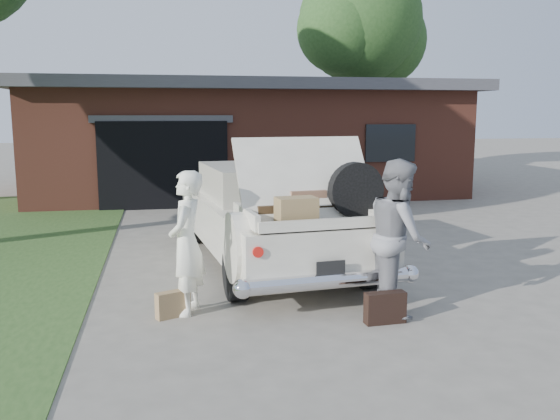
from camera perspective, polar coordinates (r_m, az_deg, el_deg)
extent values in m
plane|color=gray|center=(7.66, 0.89, -8.86)|extent=(90.00, 90.00, 0.00)
cube|color=brown|center=(18.81, -3.54, 6.56)|extent=(12.00, 7.00, 3.00)
cube|color=#4C4C51|center=(18.81, -3.60, 11.59)|extent=(12.80, 7.80, 0.30)
cube|color=black|center=(15.22, -11.13, 4.26)|extent=(3.20, 0.30, 2.20)
cube|color=#4C4C51|center=(15.10, -11.27, 8.59)|extent=(3.50, 0.12, 0.18)
cube|color=black|center=(16.28, 10.56, 6.35)|extent=(1.40, 0.08, 1.00)
cylinder|color=#38281E|center=(24.89, 7.55, 9.29)|extent=(0.44, 0.44, 4.85)
sphere|color=#365C26|center=(25.16, 7.73, 17.60)|extent=(4.94, 4.94, 4.94)
sphere|color=#365C26|center=(25.91, 9.75, 15.77)|extent=(3.71, 3.71, 3.71)
sphere|color=#365C26|center=(24.22, 5.89, 16.93)|extent=(3.46, 3.46, 3.46)
cube|color=silver|center=(9.53, -1.17, -1.14)|extent=(2.52, 5.47, 0.69)
cube|color=#B4AF9E|center=(9.74, -1.70, 2.71)|extent=(1.95, 2.28, 0.55)
cube|color=black|center=(10.72, -3.11, 3.19)|extent=(1.64, 0.25, 0.47)
cube|color=black|center=(8.78, 0.03, 1.86)|extent=(1.64, 0.25, 0.47)
cylinder|color=black|center=(7.67, -4.24, -6.14)|extent=(0.30, 0.72, 0.70)
cylinder|color=black|center=(8.27, 8.54, -5.09)|extent=(0.30, 0.72, 0.70)
cylinder|color=black|center=(11.13, -8.33, -1.36)|extent=(0.30, 0.72, 0.70)
cylinder|color=black|center=(11.55, 0.86, -0.88)|extent=(0.30, 0.72, 0.70)
cylinder|color=silver|center=(7.09, 4.82, -6.83)|extent=(2.18, 0.40, 0.19)
cylinder|color=#A5140F|center=(6.79, -2.22, -4.00)|extent=(0.14, 0.12, 0.13)
cylinder|color=#A5140F|center=(7.41, 10.92, -3.03)|extent=(0.14, 0.12, 0.13)
cube|color=black|center=(7.02, 4.90, -5.62)|extent=(0.36, 0.06, 0.18)
cube|color=black|center=(7.58, 2.96, -1.05)|extent=(1.75, 1.32, 0.04)
cube|color=silver|center=(7.32, -3.30, -0.58)|extent=(0.18, 1.17, 0.19)
cube|color=silver|center=(7.88, 8.77, 0.04)|extent=(0.18, 1.17, 0.19)
cube|color=silver|center=(7.03, 4.58, -1.36)|extent=(1.69, 0.23, 0.13)
cube|color=silver|center=(7.73, 2.38, 3.11)|extent=(1.84, 0.88, 1.04)
cube|color=#48341F|center=(7.58, -0.19, -0.11)|extent=(0.66, 0.46, 0.20)
cube|color=#9B7E4F|center=(7.18, 1.58, -0.09)|extent=(0.51, 0.36, 0.33)
cube|color=black|center=(7.71, 2.82, -0.07)|extent=(0.58, 0.41, 0.17)
cube|color=#9C6B4F|center=(7.72, 2.47, 1.37)|extent=(0.51, 0.36, 0.17)
cylinder|color=black|center=(7.69, 7.31, 1.92)|extent=(0.73, 0.24, 0.72)
imported|color=white|center=(7.14, -8.98, -3.16)|extent=(0.58, 0.72, 1.73)
imported|color=gray|center=(7.22, 11.37, -2.52)|extent=(0.87, 1.02, 1.86)
cube|color=#A17E52|center=(7.20, -10.27, -8.91)|extent=(0.43, 0.28, 0.31)
cube|color=black|center=(6.99, 10.08, -9.24)|extent=(0.48, 0.18, 0.37)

